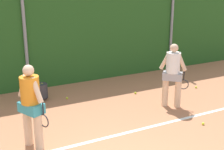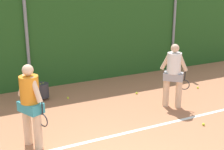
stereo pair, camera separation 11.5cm
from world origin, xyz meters
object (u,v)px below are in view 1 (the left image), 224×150
(player_foreground_near, at_px, (31,102))
(tennis_ball_5, at_px, (135,93))
(tennis_ball_6, at_px, (203,124))
(player_midcourt, at_px, (173,72))
(tennis_ball_4, at_px, (196,87))
(ball_hopper, at_px, (41,91))
(tennis_ball_0, at_px, (67,98))

(player_foreground_near, bearing_deg, tennis_ball_5, 91.11)
(player_foreground_near, distance_m, tennis_ball_5, 4.05)
(tennis_ball_5, distance_m, tennis_ball_6, 2.60)
(player_foreground_near, xyz_separation_m, player_midcourt, (3.90, 0.46, -0.01))
(player_midcourt, bearing_deg, tennis_ball_6, -47.79)
(player_foreground_near, relative_size, tennis_ball_5, 27.02)
(player_foreground_near, height_order, tennis_ball_4, player_foreground_near)
(ball_hopper, relative_size, tennis_ball_4, 7.78)
(tennis_ball_5, height_order, tennis_ball_6, same)
(player_midcourt, distance_m, tennis_ball_4, 2.08)
(tennis_ball_0, bearing_deg, player_foreground_near, -123.44)
(player_midcourt, bearing_deg, tennis_ball_4, 70.09)
(player_foreground_near, distance_m, ball_hopper, 2.76)
(player_midcourt, relative_size, tennis_ball_0, 26.65)
(player_midcourt, xyz_separation_m, tennis_ball_4, (1.65, 0.83, -0.95))
(tennis_ball_0, xyz_separation_m, tennis_ball_5, (2.03, -0.53, 0.00))
(tennis_ball_0, height_order, tennis_ball_6, same)
(player_foreground_near, distance_m, tennis_ball_4, 5.78)
(tennis_ball_6, bearing_deg, player_midcourt, 88.95)
(tennis_ball_5, bearing_deg, tennis_ball_0, 165.21)
(ball_hopper, bearing_deg, tennis_ball_4, -14.74)
(player_midcourt, distance_m, tennis_ball_0, 3.16)
(tennis_ball_0, relative_size, tennis_ball_4, 1.00)
(player_midcourt, relative_size, tennis_ball_5, 26.65)
(ball_hopper, bearing_deg, tennis_ball_6, -47.91)
(player_foreground_near, height_order, tennis_ball_0, player_foreground_near)
(player_midcourt, bearing_deg, player_foreground_near, -130.00)
(player_midcourt, relative_size, tennis_ball_6, 26.65)
(ball_hopper, xyz_separation_m, tennis_ball_4, (4.72, -1.24, -0.26))
(ball_hopper, relative_size, tennis_ball_0, 7.78)
(tennis_ball_4, bearing_deg, player_midcourt, -153.17)
(tennis_ball_0, bearing_deg, player_midcourt, -37.00)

